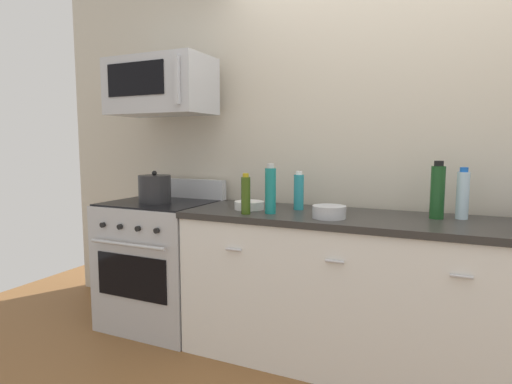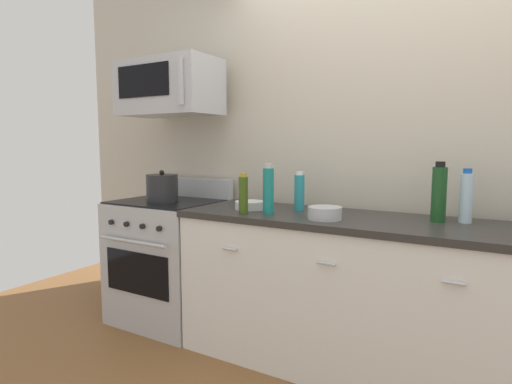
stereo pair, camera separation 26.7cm
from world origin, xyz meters
name	(u,v)px [view 1 (the left image)]	position (x,y,z in m)	size (l,w,h in m)	color
ground_plane	(396,373)	(0.00, 0.00, 0.00)	(6.85, 6.85, 0.00)	brown
back_wall	(412,143)	(0.00, 0.41, 1.35)	(5.71, 0.10, 2.70)	beige
counter_unit	(399,298)	(0.00, 0.00, 0.46)	(2.62, 0.66, 0.92)	white
range_oven	(161,262)	(-1.68, 0.00, 0.47)	(0.76, 0.69, 1.07)	#B7BABF
microwave	(161,87)	(-1.68, 0.05, 1.75)	(0.74, 0.44, 0.40)	#B7BABF
bottle_sparkling_teal	(270,190)	(-0.75, -0.13, 1.06)	(0.07, 0.07, 0.30)	#197F7A
bottle_water_clear	(463,195)	(0.30, 0.15, 1.06)	(0.07, 0.07, 0.29)	silver
bottle_dish_soap	(299,191)	(-0.65, 0.09, 1.04)	(0.06, 0.06, 0.25)	teal
bottle_wine_green	(438,191)	(0.17, 0.10, 1.08)	(0.08, 0.08, 0.33)	#19471E
bottle_olive_oil	(246,195)	(-0.88, -0.21, 1.04)	(0.06, 0.06, 0.25)	#385114
bowl_white_ceramic	(249,205)	(-0.94, -0.03, 0.95)	(0.19, 0.19, 0.05)	white
bowl_steel_prep	(329,211)	(-0.39, -0.14, 0.96)	(0.19, 0.19, 0.07)	#B2B5BA
stockpot	(155,189)	(-1.68, -0.05, 1.02)	(0.23, 0.23, 0.23)	#262628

